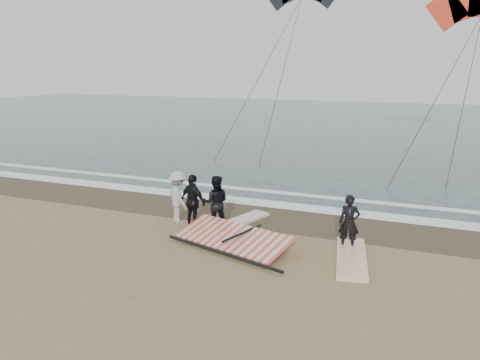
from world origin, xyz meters
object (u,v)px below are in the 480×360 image
object	(u,v)px
man_main	(349,223)
board_cream	(241,221)
board_white	(351,258)
sail_rig	(232,238)

from	to	relation	value
man_main	board_cream	size ratio (longest dim) A/B	0.67
board_white	board_cream	distance (m)	4.28
man_main	sail_rig	bearing A→B (deg)	-172.07
man_main	board_white	world-z (taller)	man_main
board_cream	sail_rig	bearing A→B (deg)	-57.06
board_cream	sail_rig	size ratio (longest dim) A/B	0.61
man_main	sail_rig	distance (m)	3.36
board_white	board_cream	xyz separation A→B (m)	(-3.90, 1.77, -0.01)
man_main	board_cream	xyz separation A→B (m)	(-3.69, 1.06, -0.75)
sail_rig	man_main	bearing A→B (deg)	15.74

